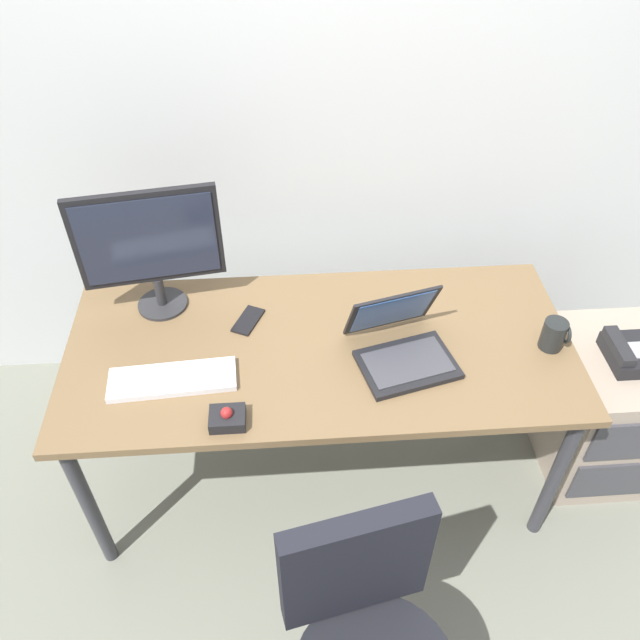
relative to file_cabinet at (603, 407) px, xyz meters
The scene contains 11 objects.
ground_plane 1.18m from the file_cabinet, behind, with size 8.00×8.00×0.00m, color slate.
back_wall 1.75m from the file_cabinet, 147.08° to the left, with size 6.00×0.10×2.80m, color #B4B7B6.
desk 1.20m from the file_cabinet, behind, with size 1.75×0.79×0.73m.
file_cabinet is the anchor object (origin of this frame).
desk_phone 0.33m from the file_cabinet, 116.78° to the right, with size 0.17×0.20×0.09m.
monitor_main 1.86m from the file_cabinet, behind, with size 0.49×0.18×0.48m.
keyboard 1.70m from the file_cabinet, behind, with size 0.42×0.16×0.03m.
laptop 1.00m from the file_cabinet, behind, with size 0.38×0.38×0.22m.
trackball_mouse 1.55m from the file_cabinet, 167.59° to the right, with size 0.11×0.09×0.07m.
coffee_mug 0.61m from the file_cabinet, 169.36° to the right, with size 0.09×0.08×0.11m.
cell_phone 1.46m from the file_cabinet, behind, with size 0.07×0.14×0.01m, color black.
Camera 1 is at (-0.11, -1.55, 2.30)m, focal length 35.89 mm.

